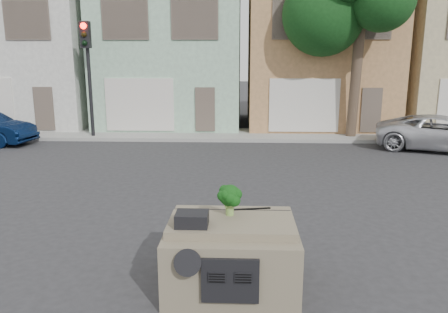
{
  "coord_description": "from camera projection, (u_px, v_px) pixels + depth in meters",
  "views": [
    {
      "loc": [
        0.14,
        -9.39,
        3.54
      ],
      "look_at": [
        -0.27,
        0.5,
        1.3
      ],
      "focal_mm": 35.0,
      "sensor_mm": 36.0,
      "label": 1
    }
  ],
  "objects": [
    {
      "name": "townhouse_tan",
      "position": [
        315.0,
        53.0,
        23.08
      ],
      "size": [
        7.2,
        8.2,
        7.55
      ],
      "primitive_type": "cube",
      "color": "#B08051",
      "rests_on": "ground"
    },
    {
      "name": "sidewalk",
      "position": [
        239.0,
        135.0,
        20.15
      ],
      "size": [
        40.0,
        3.0,
        0.15
      ],
      "primitive_type": "cube",
      "color": "gray",
      "rests_on": "ground"
    },
    {
      "name": "tree_near",
      "position": [
        358.0,
        41.0,
        18.35
      ],
      "size": [
        4.4,
        4.0,
        8.5
      ],
      "primitive_type": "cube",
      "color": "#123C14",
      "rests_on": "ground"
    },
    {
      "name": "instrument_hump",
      "position": [
        192.0,
        219.0,
        6.43
      ],
      "size": [
        0.48,
        0.38,
        0.2
      ],
      "primitive_type": "cube",
      "color": "black",
      "rests_on": "car_dashboard"
    },
    {
      "name": "traffic_signal",
      "position": [
        89.0,
        81.0,
        18.89
      ],
      "size": [
        0.4,
        0.4,
        5.1
      ],
      "primitive_type": "cube",
      "color": "black",
      "rests_on": "ground"
    },
    {
      "name": "townhouse_white",
      "position": [
        37.0,
        54.0,
        23.68
      ],
      "size": [
        7.2,
        8.2,
        7.55
      ],
      "primitive_type": "cube",
      "color": "beige",
      "rests_on": "ground"
    },
    {
      "name": "broccoli",
      "position": [
        230.0,
        200.0,
        6.83
      ],
      "size": [
        0.41,
        0.41,
        0.5
      ],
      "primitive_type": "cube",
      "rotation": [
        0.0,
        0.0,
        4.71
      ],
      "color": "#0D360D",
      "rests_on": "car_dashboard"
    },
    {
      "name": "silver_pickup",
      "position": [
        441.0,
        150.0,
        17.1
      ],
      "size": [
        5.42,
        3.87,
        1.37
      ],
      "primitive_type": "imported",
      "rotation": [
        0.0,
        0.0,
        1.21
      ],
      "color": "silver",
      "rests_on": "ground"
    },
    {
      "name": "ground_plane",
      "position": [
        235.0,
        217.0,
        9.94
      ],
      "size": [
        120.0,
        120.0,
        0.0
      ],
      "primitive_type": "plane",
      "color": "#303033",
      "rests_on": "ground"
    },
    {
      "name": "townhouse_mint",
      "position": [
        174.0,
        54.0,
        23.38
      ],
      "size": [
        7.2,
        8.2,
        7.55
      ],
      "primitive_type": "cube",
      "color": "#98C0A2",
      "rests_on": "ground"
    },
    {
      "name": "wiper_arm",
      "position": [
        250.0,
        209.0,
        7.12
      ],
      "size": [
        0.69,
        0.15,
        0.02
      ],
      "primitive_type": "cube",
      "rotation": [
        0.0,
        0.0,
        0.17
      ],
      "color": "black",
      "rests_on": "car_dashboard"
    },
    {
      "name": "car_dashboard",
      "position": [
        232.0,
        251.0,
        6.89
      ],
      "size": [
        2.0,
        1.8,
        1.12
      ],
      "primitive_type": "cube",
      "color": "#746953",
      "rests_on": "ground"
    }
  ]
}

